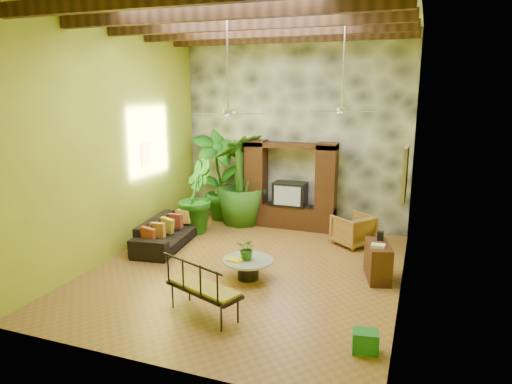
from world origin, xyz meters
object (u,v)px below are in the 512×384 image
at_px(wicker_armchair, 353,230).
at_px(green_bin, 365,341).
at_px(tall_plant_b, 195,196).
at_px(iron_bench, 201,286).
at_px(ceiling_fan_back, 342,100).
at_px(tall_plant_a, 218,173).
at_px(ceiling_fan_front, 228,101).
at_px(entertainment_center, 290,192).
at_px(tall_plant_c, 241,179).
at_px(side_console, 378,262).
at_px(sofa, 167,232).
at_px(coffee_table, 248,266).

xyz_separation_m(wicker_armchair, green_bin, (0.85, -4.47, -0.21)).
distance_m(tall_plant_b, iron_bench, 4.63).
bearing_deg(ceiling_fan_back, tall_plant_a, 152.14).
xyz_separation_m(ceiling_fan_front, wicker_armchair, (1.99, 2.68, -3.03)).
bearing_deg(tall_plant_b, entertainment_center, 28.33).
xyz_separation_m(tall_plant_a, tall_plant_c, (0.75, -0.13, -0.09)).
xyz_separation_m(ceiling_fan_back, green_bin, (1.05, -3.39, -3.25)).
bearing_deg(side_console, ceiling_fan_front, -177.75).
distance_m(ceiling_fan_back, iron_bench, 4.63).
bearing_deg(entertainment_center, wicker_armchair, -25.42).
xyz_separation_m(entertainment_center, tall_plant_b, (-2.19, -1.18, -0.02)).
xyz_separation_m(tall_plant_c, green_bin, (3.99, -5.20, -1.08)).
bearing_deg(tall_plant_a, green_bin, -48.40).
bearing_deg(iron_bench, tall_plant_c, 126.13).
bearing_deg(tall_plant_b, ceiling_fan_front, -49.90).
height_order(ceiling_fan_back, wicker_armchair, ceiling_fan_back).
xyz_separation_m(sofa, coffee_table, (2.48, -1.13, -0.07)).
xyz_separation_m(tall_plant_b, tall_plant_c, (0.85, 1.06, 0.29)).
bearing_deg(ceiling_fan_front, tall_plant_a, 118.02).
bearing_deg(tall_plant_b, green_bin, -40.61).
xyz_separation_m(ceiling_fan_back, sofa, (-3.90, -0.47, -3.08)).
relative_size(ceiling_fan_front, coffee_table, 1.89).
distance_m(tall_plant_c, coffee_table, 3.87).
height_order(tall_plant_a, side_console, tall_plant_a).
xyz_separation_m(entertainment_center, green_bin, (2.65, -5.32, -0.81)).
bearing_deg(coffee_table, sofa, 155.51).
bearing_deg(ceiling_fan_front, sofa, 151.68).
xyz_separation_m(ceiling_fan_back, iron_bench, (-1.56, -3.29, -2.86)).
distance_m(coffee_table, side_console, 2.52).
relative_size(entertainment_center, sofa, 1.08).
relative_size(entertainment_center, green_bin, 6.71).
relative_size(ceiling_fan_front, tall_plant_a, 0.70).
distance_m(entertainment_center, coffee_table, 3.61).
relative_size(wicker_armchair, tall_plant_a, 0.31).
bearing_deg(wicker_armchair, coffee_table, 7.03).
bearing_deg(iron_bench, wicker_armchair, 89.15).
bearing_deg(side_console, tall_plant_a, 134.73).
height_order(wicker_armchair, iron_bench, iron_bench).
relative_size(tall_plant_b, green_bin, 5.28).
relative_size(sofa, side_console, 2.49).
height_order(ceiling_fan_front, ceiling_fan_back, same).
distance_m(ceiling_fan_back, tall_plant_a, 4.66).
xyz_separation_m(ceiling_fan_back, side_console, (0.95, -0.74, -3.04)).
bearing_deg(iron_bench, coffee_table, 106.19).
distance_m(ceiling_fan_front, ceiling_fan_back, 2.41).
bearing_deg(coffee_table, entertainment_center, 92.92).
bearing_deg(sofa, iron_bench, -147.45).
bearing_deg(entertainment_center, tall_plant_a, 179.63).
bearing_deg(side_console, sofa, 161.64).
relative_size(tall_plant_c, coffee_table, 2.51).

